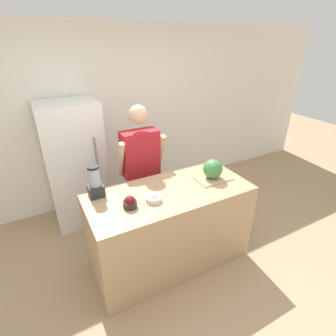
# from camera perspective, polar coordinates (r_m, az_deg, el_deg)

# --- Properties ---
(ground_plane) EXTENTS (14.00, 14.00, 0.00)m
(ground_plane) POSITION_cam_1_polar(r_m,az_deg,el_deg) (3.12, 4.11, -23.49)
(ground_plane) COLOR tan
(wall_back) EXTENTS (8.00, 0.06, 2.60)m
(wall_back) POSITION_cam_1_polar(r_m,az_deg,el_deg) (4.08, -11.49, 10.64)
(wall_back) COLOR white
(wall_back) RESTS_ON ground_plane
(counter_island) EXTENTS (1.74, 0.79, 0.95)m
(counter_island) POSITION_cam_1_polar(r_m,az_deg,el_deg) (3.02, 0.36, -12.68)
(counter_island) COLOR tan
(counter_island) RESTS_ON ground_plane
(refrigerator) EXTENTS (0.73, 0.68, 1.69)m
(refrigerator) POSITION_cam_1_polar(r_m,az_deg,el_deg) (3.75, -19.49, 0.68)
(refrigerator) COLOR white
(refrigerator) RESTS_ON ground_plane
(person) EXTENTS (0.59, 0.27, 1.71)m
(person) POSITION_cam_1_polar(r_m,az_deg,el_deg) (3.33, -5.88, -0.59)
(person) COLOR #333338
(person) RESTS_ON ground_plane
(cutting_board) EXTENTS (0.39, 0.24, 0.01)m
(cutting_board) POSITION_cam_1_polar(r_m,az_deg,el_deg) (3.01, 9.87, -2.27)
(cutting_board) COLOR tan
(cutting_board) RESTS_ON counter_island
(watermelon) EXTENTS (0.22, 0.22, 0.22)m
(watermelon) POSITION_cam_1_polar(r_m,az_deg,el_deg) (2.96, 9.73, -0.20)
(watermelon) COLOR #3D7F3D
(watermelon) RESTS_ON cutting_board
(bowl_cherries) EXTENTS (0.13, 0.13, 0.12)m
(bowl_cherries) POSITION_cam_1_polar(r_m,az_deg,el_deg) (2.50, -8.29, -7.48)
(bowl_cherries) COLOR #2D231E
(bowl_cherries) RESTS_ON counter_island
(bowl_cream) EXTENTS (0.16, 0.16, 0.09)m
(bowl_cream) POSITION_cam_1_polar(r_m,az_deg,el_deg) (2.58, -3.15, -6.56)
(bowl_cream) COLOR beige
(bowl_cream) RESTS_ON counter_island
(blender) EXTENTS (0.15, 0.15, 0.33)m
(blender) POSITION_cam_1_polar(r_m,az_deg,el_deg) (2.69, -15.61, -3.17)
(blender) COLOR #28282D
(blender) RESTS_ON counter_island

